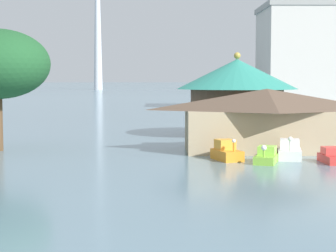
# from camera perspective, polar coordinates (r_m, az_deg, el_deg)

# --- Properties ---
(pedal_boat_orange) EXTENTS (2.31, 3.09, 1.68)m
(pedal_boat_orange) POSITION_cam_1_polar(r_m,az_deg,el_deg) (43.42, 5.73, -2.55)
(pedal_boat_orange) COLOR orange
(pedal_boat_orange) RESTS_ON ground
(pedal_boat_lime) EXTENTS (2.29, 3.24, 1.41)m
(pedal_boat_lime) POSITION_cam_1_polar(r_m,az_deg,el_deg) (42.42, 9.57, -2.93)
(pedal_boat_lime) COLOR #8CCC3F
(pedal_boat_lime) RESTS_ON ground
(pedal_boat_white) EXTENTS (2.19, 3.10, 1.82)m
(pedal_boat_white) POSITION_cam_1_polar(r_m,az_deg,el_deg) (44.64, 11.77, -2.42)
(pedal_boat_white) COLOR white
(pedal_boat_white) RESTS_ON ground
(pedal_boat_red) EXTENTS (1.63, 3.03, 1.56)m
(pedal_boat_red) POSITION_cam_1_polar(r_m,az_deg,el_deg) (43.53, 15.82, -2.89)
(pedal_boat_red) COLOR red
(pedal_boat_red) RESTS_ON ground
(boathouse) EXTENTS (14.36, 7.42, 5.18)m
(boathouse) POSITION_cam_1_polar(r_m,az_deg,el_deg) (49.09, 9.60, 0.73)
(boathouse) COLOR tan
(boathouse) RESTS_ON ground
(green_roof_pavilion) EXTENTS (12.55, 12.55, 8.74)m
(green_roof_pavilion) POSITION_cam_1_polar(r_m,az_deg,el_deg) (61.32, 6.73, 3.24)
(green_roof_pavilion) COLOR brown
(green_roof_pavilion) RESTS_ON ground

